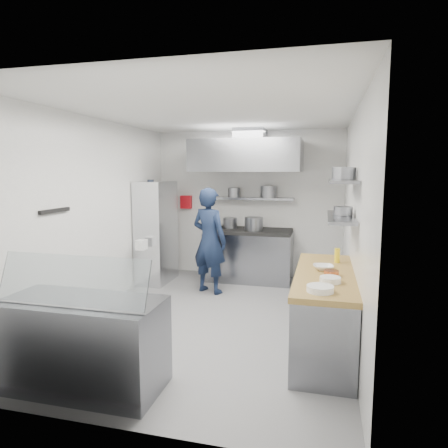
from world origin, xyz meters
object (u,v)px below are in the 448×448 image
(gas_range, at_px, (249,256))
(chef, at_px, (209,241))
(display_case, at_px, (83,344))
(wire_rack, at_px, (156,232))

(gas_range, relative_size, chef, 0.90)
(gas_range, height_order, chef, chef)
(gas_range, distance_m, display_case, 4.18)
(chef, xyz_separation_m, wire_rack, (-1.13, 0.41, 0.04))
(wire_rack, bearing_deg, chef, -19.94)
(chef, bearing_deg, gas_range, -98.02)
(wire_rack, xyz_separation_m, display_case, (0.82, -3.59, -0.50))
(wire_rack, relative_size, display_case, 1.23)
(gas_range, xyz_separation_m, wire_rack, (-1.63, -0.51, 0.48))
(gas_range, bearing_deg, chef, -118.24)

